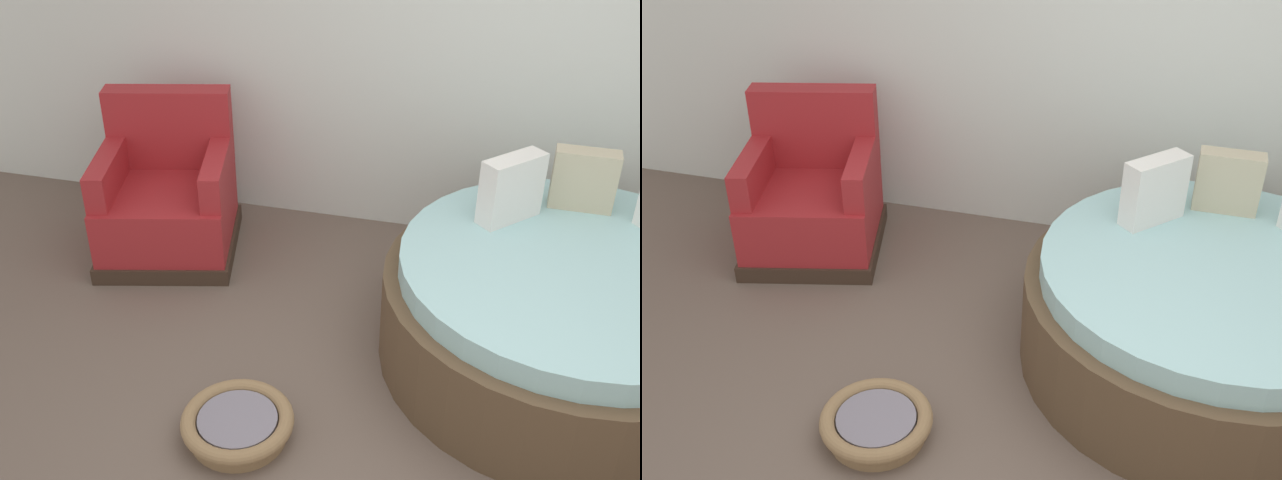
% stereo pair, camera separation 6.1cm
% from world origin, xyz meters
% --- Properties ---
extents(back_wall, '(8.00, 0.12, 2.78)m').
position_xyz_m(back_wall, '(0.00, 2.15, 1.39)').
color(back_wall, silver).
rests_on(back_wall, ground_plane).
extents(round_daybed, '(1.84, 1.84, 0.95)m').
position_xyz_m(round_daybed, '(0.47, 0.96, 0.30)').
color(round_daybed, brown).
rests_on(round_daybed, ground_plane).
extents(red_armchair, '(0.97, 0.97, 0.94)m').
position_xyz_m(red_armchair, '(-1.88, 1.47, 0.33)').
color(red_armchair, '#38281E').
rests_on(red_armchair, ground_plane).
extents(pet_basket, '(0.51, 0.51, 0.13)m').
position_xyz_m(pet_basket, '(-0.93, 0.04, 0.07)').
color(pet_basket, '#8E704C').
rests_on(pet_basket, ground_plane).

